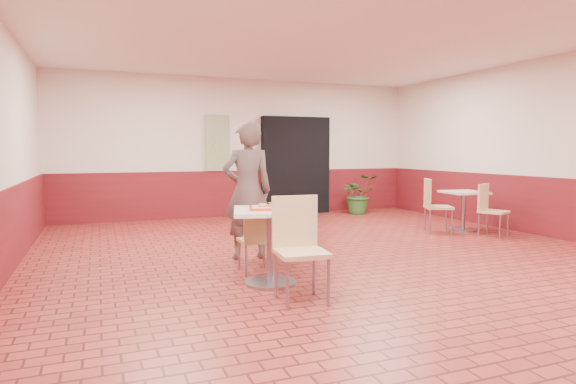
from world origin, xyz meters
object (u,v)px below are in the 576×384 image
object	(u,v)px
chair_second_front	(489,207)
ring_donut	(263,205)
long_john_donut	(274,204)
paper_cup	(280,200)
chair_main_back	(257,236)
chair_second_left	(434,203)
potted_plant	(359,194)
second_table	(464,204)
customer	(248,191)
main_table	(271,234)
chair_main_front	(299,242)
serving_tray	(270,208)

from	to	relation	value
chair_second_front	ring_donut	bearing A→B (deg)	172.42
long_john_donut	paper_cup	size ratio (longest dim) A/B	1.61
chair_main_back	chair_second_left	xyz separation A→B (m)	(3.76, 1.55, 0.08)
paper_cup	chair_second_front	size ratio (longest dim) A/B	0.11
chair_main_back	potted_plant	bearing A→B (deg)	-130.82
chair_main_back	paper_cup	bearing A→B (deg)	114.82
second_table	chair_second_front	distance (m)	0.59
customer	chair_second_left	distance (m)	3.72
potted_plant	main_table	bearing A→B (deg)	-128.81
chair_main_front	chair_second_left	distance (m)	4.53
paper_cup	second_table	xyz separation A→B (m)	(4.26, 1.90, -0.42)
serving_tray	chair_second_front	size ratio (longest dim) A/B	0.51
chair_main_back	ring_donut	size ratio (longest dim) A/B	8.36
ring_donut	potted_plant	world-z (taller)	potted_plant
chair_main_front	paper_cup	xyz separation A→B (m)	(0.08, 0.74, 0.33)
paper_cup	chair_second_left	size ratio (longest dim) A/B	0.10
serving_tray	paper_cup	world-z (taller)	paper_cup
main_table	long_john_donut	size ratio (longest dim) A/B	5.48
serving_tray	potted_plant	distance (m)	6.11
second_table	potted_plant	xyz separation A→B (m)	(-0.60, 2.72, -0.03)
paper_cup	serving_tray	bearing A→B (deg)	-140.74
customer	long_john_donut	size ratio (longest dim) A/B	12.19
second_table	chair_second_front	bearing A→B (deg)	-87.78
ring_donut	chair_second_left	world-z (taller)	chair_second_left
ring_donut	second_table	size ratio (longest dim) A/B	0.14
chair_main_front	chair_main_back	size ratio (longest dim) A/B	1.24
main_table	chair_second_left	world-z (taller)	chair_second_left
ring_donut	long_john_donut	bearing A→B (deg)	-20.48
paper_cup	long_john_donut	bearing A→B (deg)	-132.18
chair_main_back	chair_second_left	bearing A→B (deg)	-156.62
chair_main_front	customer	size ratio (longest dim) A/B	0.55
chair_main_front	second_table	distance (m)	5.08
chair_second_front	potted_plant	size ratio (longest dim) A/B	0.98
customer	chair_second_left	world-z (taller)	customer
chair_second_front	long_john_donut	bearing A→B (deg)	173.32
second_table	potted_plant	world-z (taller)	potted_plant
chair_main_front	paper_cup	bearing A→B (deg)	88.51
chair_second_front	potted_plant	bearing A→B (deg)	75.84
second_table	potted_plant	distance (m)	2.79
paper_cup	second_table	bearing A→B (deg)	24.05
main_table	potted_plant	xyz separation A→B (m)	(3.82, 4.75, -0.10)
chair_main_front	ring_donut	size ratio (longest dim) A/B	10.38
main_table	serving_tray	bearing A→B (deg)	-90.00
customer	serving_tray	xyz separation A→B (m)	(-0.13, -1.28, -0.08)
paper_cup	chair_second_front	world-z (taller)	paper_cup
customer	chair_second_front	distance (m)	4.33
customer	long_john_donut	xyz separation A→B (m)	(-0.09, -1.28, -0.04)
long_john_donut	customer	bearing A→B (deg)	85.94
serving_tray	potted_plant	bearing A→B (deg)	51.19
customer	chair_second_left	bearing A→B (deg)	-163.64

